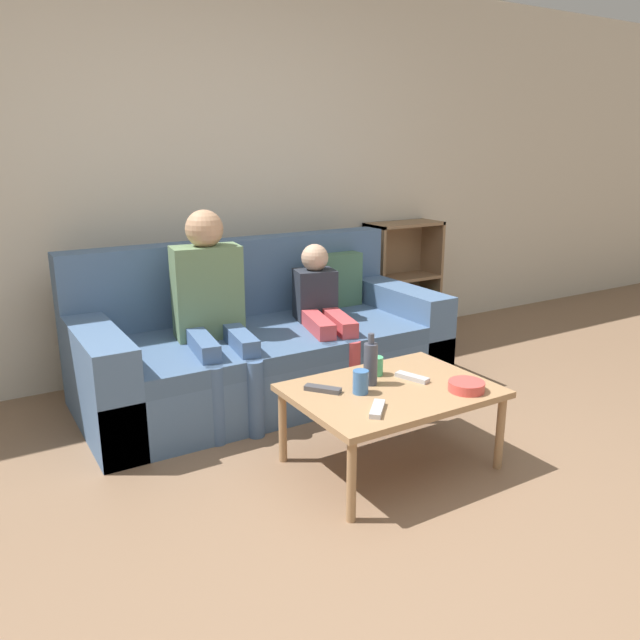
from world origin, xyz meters
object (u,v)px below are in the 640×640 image
Objects in this scene: couch at (262,347)px; person_adult at (211,299)px; coffee_table at (391,395)px; cup_near at (376,366)px; snack_bowl at (466,386)px; person_child at (322,310)px; tv_remote_2 at (323,389)px; bookshelf at (400,293)px; cup_far at (361,382)px; tv_remote_0 at (412,377)px; bottle at (371,363)px; tv_remote_1 at (377,409)px.

couch is 0.52m from person_adult.
person_adult reaches higher than coffee_table.
snack_bowl is at bearing -58.79° from cup_near.
person_child reaches higher than tv_remote_2.
bookshelf reaches higher than person_child.
person_adult is 10.53× the size of cup_far.
snack_bowl is (0.12, -0.24, 0.01)m from tv_remote_0.
bottle is at bearing 122.51° from coffee_table.
person_adult reaches higher than bookshelf.
couch is at bearing 41.58° from tv_remote_2.
bookshelf is 2.27m from cup_far.
cup_near reaches higher than coffee_table.
cup_near is at bearing -52.40° from person_adult.
person_adult reaches higher than snack_bowl.
cup_near is at bearing -29.96° from tv_remote_2.
bottle is (-0.10, -0.09, 0.06)m from cup_near.
cup_far reaches higher than snack_bowl.
person_adult is 1.21m from tv_remote_0.
person_adult is at bearing 106.40° from cup_far.
couch reaches higher than tv_remote_0.
bookshelf is at bearing 20.00° from couch.
bottle is (0.16, 0.27, 0.09)m from tv_remote_1.
person_child is at bearing 72.42° from bottle.
cup_near is (0.50, -0.87, -0.22)m from person_adult.
bottle is (-0.28, -0.90, -0.01)m from person_child.
coffee_table is at bearing -84.63° from couch.
couch is 1.15m from tv_remote_0.
person_adult is at bearing -164.05° from couch.
person_adult reaches higher than tv_remote_2.
cup_far is at bearing 151.98° from snack_bowl.
bookshelf is 1.01× the size of person_child.
snack_bowl is at bearing -74.33° from couch.
bookshelf reaches higher than tv_remote_0.
bottle is (0.05, -1.06, 0.21)m from couch.
tv_remote_0 and tv_remote_2 have the same top height.
bookshelf is 0.98× the size of coffee_table.
tv_remote_2 is (-0.14, 0.11, -0.04)m from cup_far.
tv_remote_0 is 1.08× the size of tv_remote_2.
person_child is at bearing 2.72° from person_adult.
bottle is (-1.44, -1.60, 0.16)m from bookshelf.
tv_remote_2 is (-0.45, 0.10, 0.00)m from tv_remote_0.
bookshelf is 2.02m from cup_near.
tv_remote_0 is at bearing -51.13° from person_adult.
couch is at bearing 87.35° from cup_far.
person_adult reaches higher than tv_remote_0.
person_adult is (-0.35, -0.10, 0.37)m from couch.
tv_remote_1 is (-0.05, -0.20, -0.04)m from cup_far.
person_adult reaches higher than tv_remote_1.
tv_remote_0 and tv_remote_1 have the same top height.
cup_far is 0.31m from tv_remote_0.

